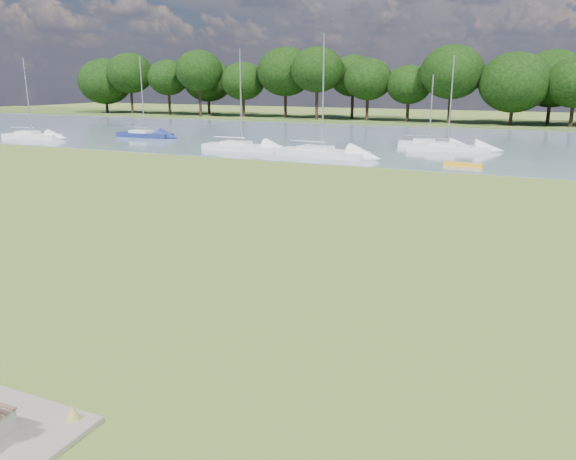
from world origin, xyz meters
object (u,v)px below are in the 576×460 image
at_px(sailboat_0, 428,142).
at_px(sailboat_6, 144,133).
at_px(sailboat_1, 447,146).
at_px(sailboat_5, 321,150).
at_px(sailboat_3, 31,134).
at_px(kayak, 463,165).
at_px(sailboat_8, 241,145).

bearing_deg(sailboat_0, sailboat_6, 178.41).
distance_m(sailboat_1, sailboat_5, 12.63).
xyz_separation_m(sailboat_1, sailboat_3, (-44.80, -7.89, 0.06)).
relative_size(kayak, sailboat_5, 0.29).
distance_m(kayak, sailboat_1, 9.94).
distance_m(kayak, sailboat_6, 37.72).
relative_size(sailboat_3, sailboat_8, 0.96).
bearing_deg(kayak, sailboat_1, 114.13).
height_order(kayak, sailboat_3, sailboat_3).
height_order(sailboat_1, sailboat_3, sailboat_3).
height_order(sailboat_0, sailboat_3, sailboat_3).
relative_size(sailboat_0, sailboat_5, 0.68).
xyz_separation_m(kayak, sailboat_0, (-4.95, 12.14, 0.31)).
height_order(sailboat_3, sailboat_8, sailboat_8).
distance_m(kayak, sailboat_3, 47.58).
bearing_deg(kayak, sailboat_6, 175.60).
relative_size(sailboat_0, sailboat_3, 0.79).
xyz_separation_m(sailboat_0, sailboat_3, (-42.60, -10.49, 0.06)).
relative_size(sailboat_0, sailboat_6, 0.78).
xyz_separation_m(sailboat_3, sailboat_6, (10.72, 6.48, -0.03)).
distance_m(sailboat_5, sailboat_6, 25.62).
bearing_deg(sailboat_0, sailboat_1, -58.53).
distance_m(kayak, sailboat_8, 20.87).
bearing_deg(sailboat_8, sailboat_3, -178.95).
height_order(sailboat_1, sailboat_6, sailboat_6).
distance_m(sailboat_0, sailboat_8, 18.70).
xyz_separation_m(kayak, sailboat_3, (-47.55, 1.65, 0.37)).
relative_size(sailboat_6, sailboat_8, 0.98).
xyz_separation_m(kayak, sailboat_8, (-20.76, 2.15, 0.33)).
height_order(sailboat_1, sailboat_8, sailboat_8).
bearing_deg(sailboat_0, sailboat_3, -174.93).
bearing_deg(sailboat_1, sailboat_8, -168.80).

